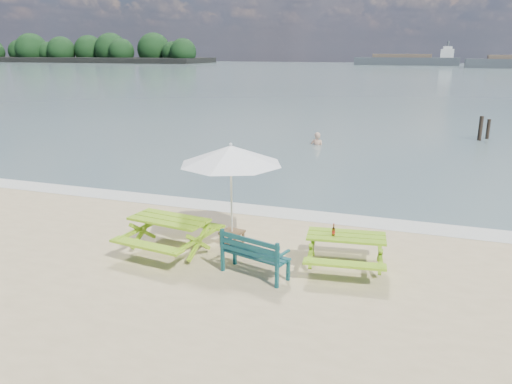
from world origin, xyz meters
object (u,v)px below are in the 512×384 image
(picnic_table_left, at_px, (170,237))
(beer_bottle, at_px, (333,232))
(side_table, at_px, (232,237))
(swimmer, at_px, (317,150))
(patio_umbrella, at_px, (231,155))
(picnic_table_right, at_px, (345,253))
(park_bench, at_px, (255,263))

(picnic_table_left, height_order, beer_bottle, beer_bottle)
(side_table, height_order, swimmer, swimmer)
(patio_umbrella, distance_m, swimmer, 12.75)
(picnic_table_left, xyz_separation_m, picnic_table_right, (3.65, 0.41, -0.03))
(patio_umbrella, xyz_separation_m, swimmer, (-0.77, 12.52, -2.28))
(beer_bottle, relative_size, swimmer, 0.14)
(picnic_table_left, bearing_deg, beer_bottle, 4.99)
(side_table, xyz_separation_m, beer_bottle, (2.37, -0.64, 0.65))
(picnic_table_left, distance_m, patio_umbrella, 2.17)
(park_bench, bearing_deg, patio_umbrella, 126.41)
(patio_umbrella, relative_size, swimmer, 1.59)
(picnic_table_right, height_order, park_bench, park_bench)
(swimmer, bearing_deg, beer_bottle, -76.57)
(side_table, relative_size, patio_umbrella, 0.20)
(side_table, relative_size, beer_bottle, 2.20)
(picnic_table_left, relative_size, swimmer, 1.24)
(picnic_table_right, distance_m, patio_umbrella, 3.15)
(picnic_table_left, xyz_separation_m, beer_bottle, (3.42, 0.30, 0.42))
(swimmer, bearing_deg, picnic_table_right, -75.48)
(park_bench, bearing_deg, picnic_table_left, 167.99)
(patio_umbrella, bearing_deg, side_table, -97.13)
(side_table, bearing_deg, picnic_table_left, -137.91)
(picnic_table_right, distance_m, side_table, 2.67)
(picnic_table_left, relative_size, patio_umbrella, 0.78)
(picnic_table_left, bearing_deg, park_bench, -12.01)
(picnic_table_right, bearing_deg, patio_umbrella, 168.54)
(patio_umbrella, bearing_deg, swimmer, 93.52)
(picnic_table_right, distance_m, park_bench, 1.81)
(side_table, bearing_deg, swimmer, 93.52)
(picnic_table_left, xyz_separation_m, patio_umbrella, (1.04, 0.94, 1.65))
(patio_umbrella, bearing_deg, picnic_table_left, -137.91)
(park_bench, height_order, side_table, park_bench)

